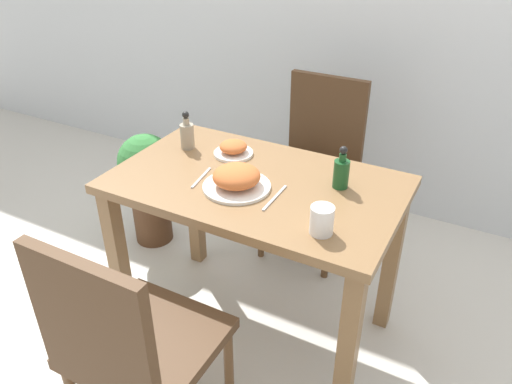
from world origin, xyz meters
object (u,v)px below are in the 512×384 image
at_px(potted_plant_left, 148,180).
at_px(sauce_bottle, 187,134).
at_px(chair_far, 317,157).
at_px(side_plate, 233,149).
at_px(chair_near, 129,344).
at_px(drink_cup, 322,220).
at_px(food_plate, 237,179).
at_px(condiment_bottle, 341,172).

bearing_deg(potted_plant_left, sauce_bottle, -25.14).
xyz_separation_m(chair_far, side_plate, (-0.15, -0.56, 0.25)).
distance_m(chair_near, potted_plant_left, 1.26).
height_order(drink_cup, potted_plant_left, drink_cup).
distance_m(food_plate, side_plate, 0.27).
distance_m(chair_near, drink_cup, 0.69).
height_order(drink_cup, sauce_bottle, sauce_bottle).
relative_size(drink_cup, sauce_bottle, 0.58).
bearing_deg(food_plate, side_plate, 122.83).
xyz_separation_m(sauce_bottle, condiment_bottle, (0.68, -0.01, 0.00)).
height_order(chair_near, chair_far, same).
xyz_separation_m(chair_far, food_plate, (-0.01, -0.79, 0.26)).
relative_size(side_plate, drink_cup, 1.71).
bearing_deg(potted_plant_left, chair_near, -53.13).
height_order(chair_far, potted_plant_left, chair_far).
relative_size(side_plate, sauce_bottle, 0.99).
height_order(chair_near, condiment_bottle, chair_near).
height_order(chair_far, side_plate, chair_far).
xyz_separation_m(chair_near, food_plate, (0.02, 0.61, 0.26)).
height_order(chair_near, sauce_bottle, chair_near).
bearing_deg(chair_near, condiment_bottle, -113.66).
distance_m(food_plate, condiment_bottle, 0.38).
relative_size(food_plate, drink_cup, 2.62).
bearing_deg(chair_far, condiment_bottle, -61.99).
height_order(food_plate, potted_plant_left, food_plate).
bearing_deg(potted_plant_left, drink_cup, -24.02).
relative_size(chair_far, sauce_bottle, 5.56).
distance_m(drink_cup, potted_plant_left, 1.32).
xyz_separation_m(chair_far, potted_plant_left, (-0.78, -0.40, -0.14)).
height_order(chair_far, food_plate, chair_far).
height_order(chair_far, condiment_bottle, chair_far).
distance_m(side_plate, potted_plant_left, 0.76).
relative_size(sauce_bottle, condiment_bottle, 1.00).
relative_size(side_plate, condiment_bottle, 0.99).
bearing_deg(drink_cup, chair_far, 112.09).
bearing_deg(chair_far, food_plate, -90.37).
bearing_deg(condiment_bottle, chair_far, 118.01).
distance_m(chair_near, food_plate, 0.67).
bearing_deg(sauce_bottle, chair_far, 59.28).
height_order(chair_far, drink_cup, chair_far).
bearing_deg(sauce_bottle, condiment_bottle, -0.85).
relative_size(food_plate, sauce_bottle, 1.53).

